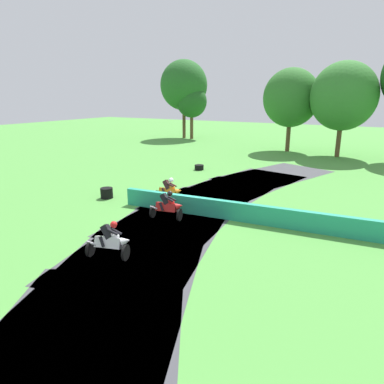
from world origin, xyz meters
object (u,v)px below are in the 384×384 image
object	(u,v)px
motorcycle_chase_red	(168,206)
tire_stack_mid_a	(107,193)
motorcycle_trailing_white	(111,241)
motorcycle_lead_orange	(169,191)
tire_stack_near	(199,167)

from	to	relation	value
motorcycle_chase_red	tire_stack_mid_a	world-z (taller)	motorcycle_chase_red
motorcycle_chase_red	motorcycle_trailing_white	world-z (taller)	motorcycle_chase_red
motorcycle_lead_orange	motorcycle_trailing_white	size ratio (longest dim) A/B	1.00
motorcycle_trailing_white	tire_stack_mid_a	bearing A→B (deg)	133.88
motorcycle_lead_orange	tire_stack_near	size ratio (longest dim) A/B	2.33
tire_stack_near	tire_stack_mid_a	xyz separation A→B (m)	(-0.93, -9.58, 0.10)
motorcycle_trailing_white	tire_stack_mid_a	distance (m)	7.84
motorcycle_lead_orange	motorcycle_chase_red	xyz separation A→B (m)	(1.43, -2.32, 0.00)
motorcycle_lead_orange	tire_stack_near	xyz separation A→B (m)	(-2.65, 8.46, -0.45)
motorcycle_lead_orange	tire_stack_near	world-z (taller)	motorcycle_lead_orange
motorcycle_chase_red	tire_stack_near	size ratio (longest dim) A/B	2.33
motorcycle_chase_red	tire_stack_near	world-z (taller)	motorcycle_chase_red
motorcycle_chase_red	motorcycle_lead_orange	bearing A→B (deg)	121.64
motorcycle_trailing_white	tire_stack_near	xyz separation A→B (m)	(-4.50, 15.23, -0.43)
motorcycle_chase_red	tire_stack_near	distance (m)	11.54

